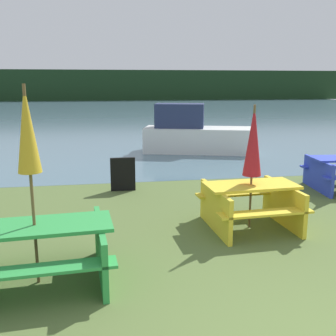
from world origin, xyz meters
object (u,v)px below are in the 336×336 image
object	(u,v)px
umbrella_crimson	(253,141)
boat	(195,134)
picnic_table_green	(36,248)
umbrella_gold	(27,132)
picnic_table_yellow	(250,202)
signboard	(123,174)

from	to	relation	value
umbrella_crimson	boat	distance (m)	7.35
picnic_table_green	umbrella_gold	xyz separation A→B (m)	(-0.00, 0.00, 1.39)
umbrella_crimson	umbrella_gold	bearing A→B (deg)	-156.95
picnic_table_green	picnic_table_yellow	xyz separation A→B (m)	(3.21, 1.36, -0.01)
boat	signboard	bearing A→B (deg)	-104.69
umbrella_crimson	boat	world-z (taller)	umbrella_crimson
picnic_table_green	picnic_table_yellow	world-z (taller)	picnic_table_yellow
picnic_table_yellow	boat	distance (m)	7.31
picnic_table_green	umbrella_gold	size ratio (longest dim) A/B	0.80
picnic_table_yellow	signboard	world-z (taller)	same
boat	signboard	size ratio (longest dim) A/B	5.27
picnic_table_yellow	umbrella_crimson	distance (m)	1.01
boat	signboard	xyz separation A→B (m)	(-2.71, -4.63, -0.24)
picnic_table_green	signboard	distance (m)	4.19
umbrella_crimson	picnic_table_green	bearing A→B (deg)	-156.95
umbrella_gold	picnic_table_yellow	bearing A→B (deg)	23.05
picnic_table_yellow	picnic_table_green	bearing A→B (deg)	-156.95
picnic_table_yellow	boat	bearing A→B (deg)	84.25
picnic_table_yellow	signboard	xyz separation A→B (m)	(-1.98, 2.64, -0.07)
umbrella_gold	signboard	distance (m)	4.44
umbrella_gold	boat	bearing A→B (deg)	65.49
picnic_table_green	umbrella_gold	bearing A→B (deg)	116.57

